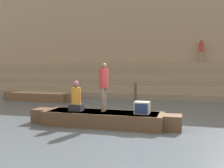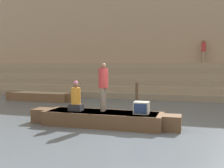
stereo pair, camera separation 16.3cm
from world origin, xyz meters
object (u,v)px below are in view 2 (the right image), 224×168
(mooring_post, at_px, (137,93))
(person_on_steps, at_px, (204,50))
(rowboat_main, at_px, (102,118))
(tv_set, at_px, (141,108))
(moored_boat_shore, at_px, (42,96))
(person_rowing, at_px, (76,99))
(person_standing, at_px, (103,83))

(mooring_post, distance_m, person_on_steps, 6.94)
(rowboat_main, bearing_deg, tv_set, 0.57)
(moored_boat_shore, bearing_deg, person_rowing, -44.70)
(mooring_post, bearing_deg, person_standing, -90.58)
(tv_set, xyz_separation_m, moored_boat_shore, (-7.18, 5.44, -0.45))
(moored_boat_shore, bearing_deg, tv_set, -32.96)
(person_standing, bearing_deg, tv_set, -0.92)
(tv_set, relative_size, person_on_steps, 0.31)
(person_on_steps, bearing_deg, person_standing, -34.05)
(rowboat_main, relative_size, person_rowing, 5.00)
(tv_set, height_order, person_on_steps, person_on_steps)
(person_standing, height_order, mooring_post, person_standing)
(person_standing, distance_m, person_rowing, 1.14)
(mooring_post, relative_size, person_on_steps, 0.71)
(person_on_steps, bearing_deg, person_rowing, -38.06)
(person_rowing, relative_size, mooring_post, 0.93)
(person_standing, bearing_deg, mooring_post, 94.61)
(rowboat_main, relative_size, moored_boat_shore, 1.14)
(tv_set, height_order, moored_boat_shore, tv_set)
(person_rowing, distance_m, tv_set, 2.39)
(person_on_steps, bearing_deg, rowboat_main, -33.78)
(person_standing, height_order, moored_boat_shore, person_standing)
(person_on_steps, bearing_deg, tv_set, -27.11)
(person_rowing, distance_m, person_on_steps, 12.40)
(person_standing, height_order, person_rowing, person_standing)
(person_rowing, distance_m, mooring_post, 6.13)
(moored_boat_shore, bearing_deg, person_standing, -38.30)
(tv_set, relative_size, moored_boat_shore, 0.11)
(mooring_post, bearing_deg, tv_set, -77.29)
(tv_set, bearing_deg, rowboat_main, 172.48)
(moored_boat_shore, height_order, mooring_post, mooring_post)
(person_standing, relative_size, moored_boat_shore, 0.36)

